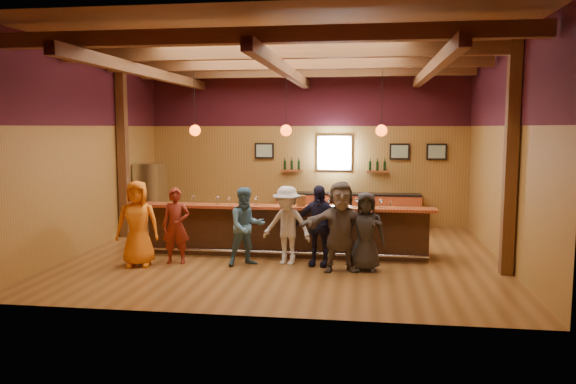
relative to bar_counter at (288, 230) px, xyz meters
name	(u,v)px	position (x,y,z in m)	size (l,w,h in m)	color
room	(286,106)	(-0.02, -0.09, 2.69)	(9.04, 9.00, 4.52)	brown
bar_counter	(288,230)	(0.00, 0.00, 0.00)	(6.30, 1.07, 1.11)	black
back_bar_cabinet	(348,210)	(1.18, 3.57, -0.05)	(4.00, 0.52, 0.95)	#9B391C
window	(334,153)	(0.78, 3.80, 1.53)	(0.95, 0.09, 0.95)	silver
framed_pictures	(365,151)	(1.65, 3.79, 1.58)	(5.35, 0.05, 0.45)	black
wine_shelves	(334,168)	(0.78, 3.73, 1.10)	(3.00, 0.18, 0.30)	#9B391C
pendant_lights	(286,130)	(-0.02, -0.15, 2.19)	(4.24, 0.24, 1.37)	black
stainless_fridge	(151,196)	(-4.12, 2.45, 0.38)	(0.70, 0.70, 1.80)	silver
customer_orange	(138,224)	(-2.82, -1.50, 0.34)	(0.84, 0.55, 1.72)	orange
customer_redvest	(176,226)	(-2.13, -1.19, 0.25)	(0.56, 0.37, 1.55)	maroon
customer_denim	(246,226)	(-0.68, -1.13, 0.27)	(0.77, 0.60, 1.58)	teal
customer_white	(287,225)	(0.12, -0.95, 0.28)	(1.03, 0.59, 1.60)	silver
customer_navy	(318,226)	(0.76, -0.97, 0.29)	(0.96, 0.40, 1.63)	#181831
customer_brown	(341,227)	(1.22, -1.36, 0.35)	(1.62, 0.52, 1.75)	#62574E
customer_dark	(366,232)	(1.69, -1.25, 0.25)	(0.75, 0.49, 1.54)	#2B2B2E
bartender	(343,213)	(1.16, 1.24, 0.23)	(0.55, 0.36, 1.50)	black
ice_bucket	(301,201)	(0.33, -0.32, 0.70)	(0.21, 0.21, 0.23)	brown
bottle_a	(320,200)	(0.72, -0.20, 0.72)	(0.07, 0.07, 0.33)	black
bottle_b	(319,198)	(0.69, -0.17, 0.74)	(0.08, 0.08, 0.38)	black
glass_a	(171,198)	(-2.52, -0.35, 0.71)	(0.07, 0.07, 0.17)	silver
glass_b	(193,198)	(-2.01, -0.36, 0.73)	(0.09, 0.09, 0.19)	silver
glass_c	(218,198)	(-1.49, -0.30, 0.72)	(0.08, 0.08, 0.18)	silver
glass_d	(229,199)	(-1.22, -0.35, 0.71)	(0.07, 0.07, 0.17)	silver
glass_e	(256,199)	(-0.64, -0.29, 0.73)	(0.09, 0.09, 0.19)	silver
glass_f	(329,201)	(0.93, -0.42, 0.72)	(0.08, 0.08, 0.18)	silver
glass_g	(357,201)	(1.50, -0.34, 0.73)	(0.09, 0.09, 0.20)	silver
glass_h	(381,201)	(1.99, -0.37, 0.73)	(0.09, 0.09, 0.19)	silver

